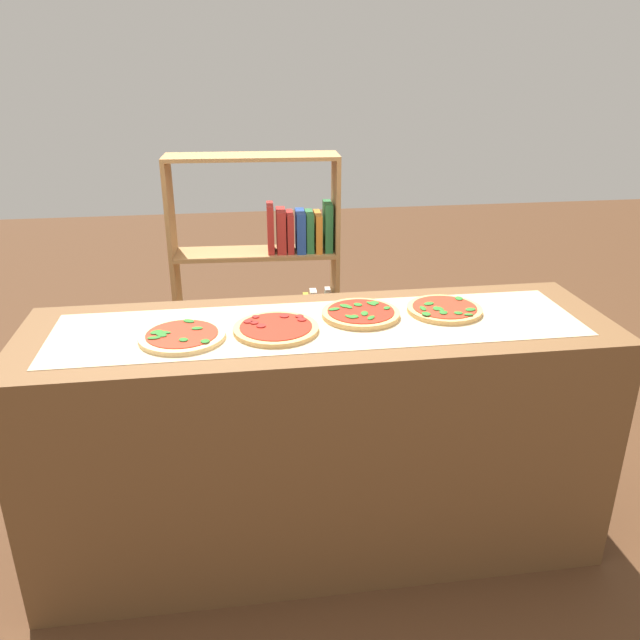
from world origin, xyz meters
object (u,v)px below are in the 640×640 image
pizza_spinach_0 (182,336)px  pizza_spinach_2 (361,314)px  pizza_spinach_3 (444,309)px  bookshelf (278,306)px  pizza_pepperoni_1 (276,328)px

pizza_spinach_0 → pizza_spinach_2: size_ratio=1.02×
pizza_spinach_3 → bookshelf: (-0.55, 0.89, -0.30)m
pizza_spinach_2 → bookshelf: bearing=104.8°
pizza_pepperoni_1 → pizza_spinach_3: size_ratio=1.07×
pizza_pepperoni_1 → pizza_spinach_3: (0.63, 0.09, 0.00)m
pizza_spinach_0 → pizza_spinach_2: (0.63, 0.11, 0.00)m
pizza_spinach_2 → pizza_pepperoni_1: bearing=-164.2°
pizza_spinach_0 → bookshelf: bearing=68.1°
pizza_spinach_0 → pizza_pepperoni_1: bearing=3.5°
pizza_pepperoni_1 → bookshelf: bearing=85.1°
pizza_spinach_2 → bookshelf: 0.96m
pizza_spinach_3 → bookshelf: 1.09m
pizza_spinach_2 → bookshelf: size_ratio=0.20×
pizza_spinach_0 → pizza_spinach_3: same height
pizza_spinach_3 → pizza_pepperoni_1: bearing=-172.0°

